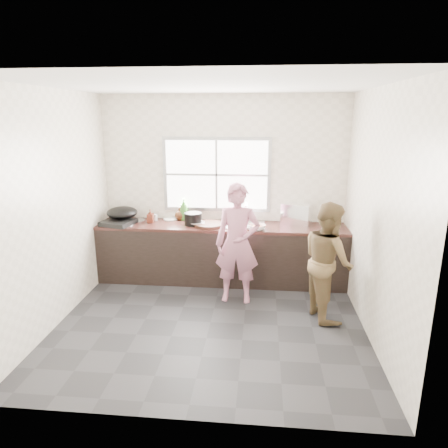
# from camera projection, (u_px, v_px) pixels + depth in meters

# --- Properties ---
(floor) EXTENTS (3.60, 3.20, 0.01)m
(floor) POSITION_uv_depth(u_px,v_px,m) (211.00, 323.00, 4.79)
(floor) COLOR #272729
(floor) RESTS_ON ground
(ceiling) EXTENTS (3.60, 3.20, 0.01)m
(ceiling) POSITION_uv_depth(u_px,v_px,m) (208.00, 84.00, 4.08)
(ceiling) COLOR silver
(ceiling) RESTS_ON wall_back
(wall_back) EXTENTS (3.60, 0.01, 2.70)m
(wall_back) POSITION_uv_depth(u_px,v_px,m) (223.00, 188.00, 5.97)
(wall_back) COLOR silver
(wall_back) RESTS_ON ground
(wall_left) EXTENTS (0.01, 3.20, 2.70)m
(wall_left) POSITION_uv_depth(u_px,v_px,m) (54.00, 210.00, 4.60)
(wall_left) COLOR silver
(wall_left) RESTS_ON ground
(wall_right) EXTENTS (0.01, 3.20, 2.70)m
(wall_right) POSITION_uv_depth(u_px,v_px,m) (377.00, 217.00, 4.27)
(wall_right) COLOR beige
(wall_right) RESTS_ON ground
(wall_front) EXTENTS (3.60, 0.01, 2.70)m
(wall_front) POSITION_uv_depth(u_px,v_px,m) (181.00, 265.00, 2.89)
(wall_front) COLOR silver
(wall_front) RESTS_ON ground
(cabinet) EXTENTS (3.60, 0.62, 0.82)m
(cabinet) POSITION_uv_depth(u_px,v_px,m) (221.00, 254.00, 5.92)
(cabinet) COLOR black
(cabinet) RESTS_ON floor
(countertop) EXTENTS (3.60, 0.64, 0.04)m
(countertop) POSITION_uv_depth(u_px,v_px,m) (221.00, 226.00, 5.80)
(countertop) COLOR #321914
(countertop) RESTS_ON cabinet
(sink) EXTENTS (0.55, 0.45, 0.02)m
(sink) POSITION_uv_depth(u_px,v_px,m) (245.00, 225.00, 5.77)
(sink) COLOR silver
(sink) RESTS_ON countertop
(faucet) EXTENTS (0.02, 0.02, 0.30)m
(faucet) POSITION_uv_depth(u_px,v_px,m) (246.00, 212.00, 5.92)
(faucet) COLOR silver
(faucet) RESTS_ON countertop
(window_frame) EXTENTS (1.60, 0.05, 1.10)m
(window_frame) POSITION_uv_depth(u_px,v_px,m) (217.00, 175.00, 5.92)
(window_frame) COLOR #9EA0A5
(window_frame) RESTS_ON wall_back
(window_glazing) EXTENTS (1.50, 0.01, 1.00)m
(window_glazing) POSITION_uv_depth(u_px,v_px,m) (216.00, 175.00, 5.89)
(window_glazing) COLOR white
(window_glazing) RESTS_ON window_frame
(woman) EXTENTS (0.55, 0.37, 1.48)m
(woman) POSITION_uv_depth(u_px,v_px,m) (237.00, 247.00, 5.19)
(woman) COLOR #C57692
(woman) RESTS_ON floor
(person_side) EXTENTS (0.71, 0.82, 1.43)m
(person_side) POSITION_uv_depth(u_px,v_px,m) (328.00, 261.00, 4.78)
(person_side) COLOR brown
(person_side) RESTS_ON floor
(cutting_board) EXTENTS (0.56, 0.56, 0.04)m
(cutting_board) POSITION_uv_depth(u_px,v_px,m) (209.00, 225.00, 5.73)
(cutting_board) COLOR #331C13
(cutting_board) RESTS_ON countertop
(cleaver) EXTENTS (0.21, 0.11, 0.01)m
(cleaver) POSITION_uv_depth(u_px,v_px,m) (198.00, 223.00, 5.76)
(cleaver) COLOR silver
(cleaver) RESTS_ON cutting_board
(bowl_mince) EXTENTS (0.26, 0.26, 0.05)m
(bowl_mince) POSITION_uv_depth(u_px,v_px,m) (197.00, 224.00, 5.77)
(bowl_mince) COLOR white
(bowl_mince) RESTS_ON countertop
(bowl_crabs) EXTENTS (0.24, 0.24, 0.06)m
(bowl_crabs) POSITION_uv_depth(u_px,v_px,m) (257.00, 228.00, 5.54)
(bowl_crabs) COLOR white
(bowl_crabs) RESTS_ON countertop
(bowl_held) EXTENTS (0.24, 0.24, 0.06)m
(bowl_held) POSITION_uv_depth(u_px,v_px,m) (251.00, 228.00, 5.55)
(bowl_held) COLOR white
(bowl_held) RESTS_ON countertop
(black_pot) EXTENTS (0.29, 0.29, 0.18)m
(black_pot) POSITION_uv_depth(u_px,v_px,m) (193.00, 219.00, 5.78)
(black_pot) COLOR black
(black_pot) RESTS_ON countertop
(plate_food) EXTENTS (0.22, 0.22, 0.02)m
(plate_food) POSITION_uv_depth(u_px,v_px,m) (171.00, 219.00, 6.09)
(plate_food) COLOR white
(plate_food) RESTS_ON countertop
(bottle_green) EXTENTS (0.17, 0.17, 0.34)m
(bottle_green) POSITION_uv_depth(u_px,v_px,m) (184.00, 209.00, 6.03)
(bottle_green) COLOR #3E872C
(bottle_green) RESTS_ON countertop
(bottle_brown_tall) EXTENTS (0.08, 0.08, 0.18)m
(bottle_brown_tall) POSITION_uv_depth(u_px,v_px,m) (150.00, 216.00, 5.91)
(bottle_brown_tall) COLOR #501F14
(bottle_brown_tall) RESTS_ON countertop
(bottle_brown_short) EXTENTS (0.18, 0.18, 0.18)m
(bottle_brown_short) POSITION_uv_depth(u_px,v_px,m) (180.00, 214.00, 6.06)
(bottle_brown_short) COLOR #452511
(bottle_brown_short) RESTS_ON countertop
(glass_jar) EXTENTS (0.08, 0.08, 0.10)m
(glass_jar) POSITION_uv_depth(u_px,v_px,m) (155.00, 217.00, 6.03)
(glass_jar) COLOR silver
(glass_jar) RESTS_ON countertop
(burner) EXTENTS (0.51, 0.51, 0.06)m
(burner) POSITION_uv_depth(u_px,v_px,m) (119.00, 222.00, 5.81)
(burner) COLOR black
(burner) RESTS_ON countertop
(wok) EXTENTS (0.56, 0.56, 0.17)m
(wok) POSITION_uv_depth(u_px,v_px,m) (122.00, 213.00, 5.91)
(wok) COLOR black
(wok) RESTS_ON burner
(dish_rack) EXTENTS (0.48, 0.40, 0.30)m
(dish_rack) POSITION_uv_depth(u_px,v_px,m) (297.00, 214.00, 5.83)
(dish_rack) COLOR white
(dish_rack) RESTS_ON countertop
(pot_lid_left) EXTENTS (0.28, 0.28, 0.01)m
(pot_lid_left) POSITION_uv_depth(u_px,v_px,m) (126.00, 224.00, 5.81)
(pot_lid_left) COLOR #A6A8AD
(pot_lid_left) RESTS_ON countertop
(pot_lid_right) EXTENTS (0.31, 0.31, 0.01)m
(pot_lid_right) POSITION_uv_depth(u_px,v_px,m) (137.00, 220.00, 6.03)
(pot_lid_right) COLOR #B0B2B7
(pot_lid_right) RESTS_ON countertop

